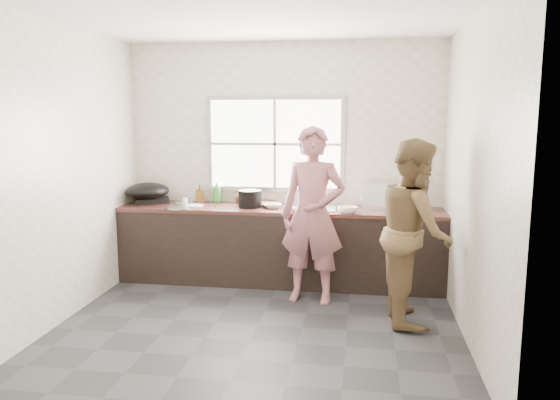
# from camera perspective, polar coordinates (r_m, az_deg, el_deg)

# --- Properties ---
(floor) EXTENTS (3.60, 3.20, 0.01)m
(floor) POSITION_cam_1_polar(r_m,az_deg,el_deg) (5.09, -2.28, -12.95)
(floor) COLOR #2C2C2F
(floor) RESTS_ON ground
(ceiling) EXTENTS (3.60, 3.20, 0.01)m
(ceiling) POSITION_cam_1_polar(r_m,az_deg,el_deg) (4.79, -2.49, 18.69)
(ceiling) COLOR silver
(ceiling) RESTS_ON wall_back
(wall_back) EXTENTS (3.60, 0.01, 2.70)m
(wall_back) POSITION_cam_1_polar(r_m,az_deg,el_deg) (6.33, 0.41, 4.07)
(wall_back) COLOR beige
(wall_back) RESTS_ON ground
(wall_left) EXTENTS (0.01, 3.20, 2.70)m
(wall_left) POSITION_cam_1_polar(r_m,az_deg,el_deg) (5.40, -21.56, 2.55)
(wall_left) COLOR silver
(wall_left) RESTS_ON ground
(wall_right) EXTENTS (0.01, 3.20, 2.70)m
(wall_right) POSITION_cam_1_polar(r_m,az_deg,el_deg) (4.75, 19.52, 1.84)
(wall_right) COLOR silver
(wall_right) RESTS_ON ground
(wall_front) EXTENTS (3.60, 0.01, 2.70)m
(wall_front) POSITION_cam_1_polar(r_m,az_deg,el_deg) (3.21, -7.88, -1.00)
(wall_front) COLOR beige
(wall_front) RESTS_ON ground
(cabinet) EXTENTS (3.60, 0.62, 0.82)m
(cabinet) POSITION_cam_1_polar(r_m,az_deg,el_deg) (6.18, -0.02, -4.91)
(cabinet) COLOR black
(cabinet) RESTS_ON floor
(countertop) EXTENTS (3.60, 0.64, 0.04)m
(countertop) POSITION_cam_1_polar(r_m,az_deg,el_deg) (6.09, -0.02, -0.98)
(countertop) COLOR #3D1E19
(countertop) RESTS_ON cabinet
(sink) EXTENTS (0.55, 0.45, 0.02)m
(sink) POSITION_cam_1_polar(r_m,az_deg,el_deg) (6.04, 3.26, -0.84)
(sink) COLOR silver
(sink) RESTS_ON countertop
(faucet) EXTENTS (0.02, 0.02, 0.30)m
(faucet) POSITION_cam_1_polar(r_m,az_deg,el_deg) (6.21, 3.45, 0.80)
(faucet) COLOR silver
(faucet) RESTS_ON countertop
(window_frame) EXTENTS (1.60, 0.05, 1.10)m
(window_frame) POSITION_cam_1_polar(r_m,az_deg,el_deg) (6.31, -0.51, 5.88)
(window_frame) COLOR #9EA0A5
(window_frame) RESTS_ON wall_back
(window_glazing) EXTENTS (1.50, 0.01, 1.00)m
(window_glazing) POSITION_cam_1_polar(r_m,az_deg,el_deg) (6.29, -0.54, 5.86)
(window_glazing) COLOR white
(window_glazing) RESTS_ON window_frame
(woman) EXTENTS (0.66, 0.48, 1.67)m
(woman) POSITION_cam_1_polar(r_m,az_deg,el_deg) (5.50, 3.42, -2.17)
(woman) COLOR #B16A72
(woman) RESTS_ON floor
(person_side) EXTENTS (0.71, 0.87, 1.69)m
(person_side) POSITION_cam_1_polar(r_m,az_deg,el_deg) (5.11, 13.87, -3.17)
(person_side) COLOR brown
(person_side) RESTS_ON floor
(cutting_board) EXTENTS (0.46, 0.46, 0.04)m
(cutting_board) POSITION_cam_1_polar(r_m,az_deg,el_deg) (6.25, -1.90, -0.37)
(cutting_board) COLOR #312213
(cutting_board) RESTS_ON countertop
(cleaver) EXTENTS (0.24, 0.21, 0.01)m
(cleaver) POSITION_cam_1_polar(r_m,az_deg,el_deg) (6.21, -3.14, -0.20)
(cleaver) COLOR #AFB1B6
(cleaver) RESTS_ON cutting_board
(bowl_mince) EXTENTS (0.20, 0.20, 0.05)m
(bowl_mince) POSITION_cam_1_polar(r_m,az_deg,el_deg) (6.05, -0.77, -0.62)
(bowl_mince) COLOR white
(bowl_mince) RESTS_ON countertop
(bowl_crabs) EXTENTS (0.20, 0.20, 0.05)m
(bowl_crabs) POSITION_cam_1_polar(r_m,az_deg,el_deg) (5.80, 7.06, -1.07)
(bowl_crabs) COLOR white
(bowl_crabs) RESTS_ON countertop
(bowl_held) EXTENTS (0.24, 0.24, 0.06)m
(bowl_held) POSITION_cam_1_polar(r_m,az_deg,el_deg) (5.84, 1.90, -0.92)
(bowl_held) COLOR silver
(bowl_held) RESTS_ON countertop
(black_pot) EXTENTS (0.29, 0.29, 0.19)m
(black_pot) POSITION_cam_1_polar(r_m,az_deg,el_deg) (6.11, -3.15, 0.14)
(black_pot) COLOR black
(black_pot) RESTS_ON countertop
(plate_food) EXTENTS (0.26, 0.26, 0.02)m
(plate_food) POSITION_cam_1_polar(r_m,az_deg,el_deg) (6.23, -8.91, -0.60)
(plate_food) COLOR silver
(plate_food) RESTS_ON countertop
(bottle_green) EXTENTS (0.12, 0.12, 0.26)m
(bottle_green) POSITION_cam_1_polar(r_m,az_deg,el_deg) (6.45, -6.60, 0.89)
(bottle_green) COLOR #2F8A2D
(bottle_green) RESTS_ON countertop
(bottle_brown_tall) EXTENTS (0.11, 0.11, 0.19)m
(bottle_brown_tall) POSITION_cam_1_polar(r_m,az_deg,el_deg) (6.46, -8.36, 0.56)
(bottle_brown_tall) COLOR #513714
(bottle_brown_tall) RESTS_ON countertop
(bottle_brown_short) EXTENTS (0.13, 0.13, 0.16)m
(bottle_brown_short) POSITION_cam_1_polar(r_m,az_deg,el_deg) (6.39, -4.13, 0.37)
(bottle_brown_short) COLOR #4F2513
(bottle_brown_short) RESTS_ON countertop
(glass_jar) EXTENTS (0.08, 0.08, 0.09)m
(glass_jar) POSITION_cam_1_polar(r_m,az_deg,el_deg) (6.32, -9.92, -0.16)
(glass_jar) COLOR silver
(glass_jar) RESTS_ON countertop
(burner) EXTENTS (0.49, 0.49, 0.06)m
(burner) POSITION_cam_1_polar(r_m,az_deg,el_deg) (6.64, -13.16, 0.05)
(burner) COLOR black
(burner) RESTS_ON countertop
(wok) EXTENTS (0.57, 0.57, 0.19)m
(wok) POSITION_cam_1_polar(r_m,az_deg,el_deg) (6.50, -13.67, 0.94)
(wok) COLOR black
(wok) RESTS_ON burner
(dish_rack) EXTENTS (0.41, 0.30, 0.29)m
(dish_rack) POSITION_cam_1_polar(r_m,az_deg,el_deg) (6.13, 10.34, 0.48)
(dish_rack) COLOR white
(dish_rack) RESTS_ON countertop
(pot_lid_left) EXTENTS (0.36, 0.36, 0.01)m
(pot_lid_left) POSITION_cam_1_polar(r_m,az_deg,el_deg) (6.15, -10.57, -0.79)
(pot_lid_left) COLOR #ABACB1
(pot_lid_left) RESTS_ON countertop
(pot_lid_right) EXTENTS (0.25, 0.25, 0.01)m
(pot_lid_right) POSITION_cam_1_polar(r_m,az_deg,el_deg) (6.45, -9.93, -0.32)
(pot_lid_right) COLOR silver
(pot_lid_right) RESTS_ON countertop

